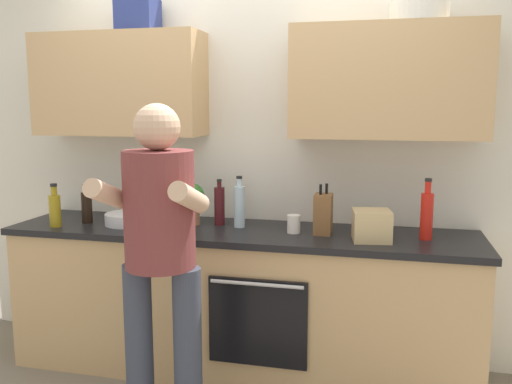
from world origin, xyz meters
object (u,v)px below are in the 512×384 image
at_px(person_standing, 160,245).
at_px(bottle_hotsauce, 427,214).
at_px(grocery_bag_bread, 372,225).
at_px(cup_coffee, 294,224).
at_px(knife_block, 323,214).
at_px(bottle_water, 239,205).
at_px(potted_herb, 192,200).
at_px(bottle_wine, 219,205).
at_px(bottle_oil, 55,209).
at_px(bottle_soy, 87,206).
at_px(mixing_bowl, 129,219).

height_order(person_standing, bottle_hotsauce, person_standing).
bearing_deg(grocery_bag_bread, cup_coffee, 170.04).
bearing_deg(person_standing, knife_block, 46.88).
height_order(bottle_water, potted_herb, bottle_water).
bearing_deg(person_standing, bottle_water, 77.55).
height_order(person_standing, bottle_wine, person_standing).
height_order(bottle_hotsauce, cup_coffee, bottle_hotsauce).
height_order(person_standing, cup_coffee, person_standing).
height_order(person_standing, bottle_water, person_standing).
relative_size(bottle_hotsauce, bottle_wine, 1.19).
distance_m(knife_block, potted_herb, 0.83).
relative_size(bottle_hotsauce, grocery_bag_bread, 1.69).
distance_m(cup_coffee, knife_block, 0.18).
xyz_separation_m(person_standing, bottle_oil, (-0.93, 0.55, 0.03)).
bearing_deg(grocery_bag_bread, bottle_soy, 178.44).
distance_m(bottle_wine, mixing_bowl, 0.58).
bearing_deg(cup_coffee, bottle_hotsauce, 1.69).
relative_size(bottle_water, grocery_bag_bread, 1.56).
xyz_separation_m(bottle_soy, grocery_bag_bread, (1.78, -0.05, -0.02)).
relative_size(bottle_water, mixing_bowl, 1.08).
xyz_separation_m(bottle_water, mixing_bowl, (-0.70, -0.09, -0.10)).
distance_m(bottle_oil, knife_block, 1.64).
bearing_deg(potted_herb, bottle_hotsauce, -2.15).
bearing_deg(bottle_water, knife_block, -6.17).
bearing_deg(bottle_water, person_standing, -102.45).
relative_size(bottle_oil, grocery_bag_bread, 1.32).
distance_m(bottle_hotsauce, potted_herb, 1.41).
relative_size(mixing_bowl, knife_block, 1.00).
bearing_deg(grocery_bag_bread, bottle_hotsauce, 18.82).
bearing_deg(bottle_hotsauce, grocery_bag_bread, -161.18).
height_order(person_standing, knife_block, person_standing).
bearing_deg(grocery_bag_bread, knife_block, 160.48).
bearing_deg(bottle_oil, grocery_bag_bread, 2.95).
relative_size(bottle_soy, potted_herb, 0.94).
bearing_deg(cup_coffee, grocery_bag_bread, -9.96).
xyz_separation_m(bottle_hotsauce, grocery_bag_bread, (-0.30, -0.10, -0.06)).
xyz_separation_m(bottle_soy, potted_herb, (0.67, 0.11, 0.05)).
xyz_separation_m(bottle_oil, bottle_soy, (0.13, 0.15, -0.00)).
relative_size(person_standing, bottle_soy, 6.68).
distance_m(person_standing, bottle_oil, 1.08).
relative_size(bottle_oil, bottle_hotsauce, 0.78).
bearing_deg(bottle_soy, potted_herb, 8.92).
distance_m(cup_coffee, mixing_bowl, 1.05).
bearing_deg(mixing_bowl, knife_block, 1.39).
relative_size(bottle_hotsauce, knife_block, 1.17).
distance_m(cup_coffee, grocery_bag_bread, 0.46).
xyz_separation_m(bottle_water, bottle_soy, (-0.98, -0.11, -0.03)).
distance_m(bottle_soy, cup_coffee, 1.33).
bearing_deg(bottle_oil, bottle_water, 12.89).
relative_size(mixing_bowl, grocery_bag_bread, 1.44).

